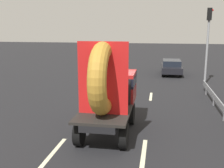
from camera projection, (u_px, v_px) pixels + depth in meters
name	position (u px, v px, depth m)	size (l,w,h in m)	color
ground_plane	(109.00, 126.00, 12.59)	(120.00, 120.00, 0.00)	black
flatbed_truck	(109.00, 89.00, 11.52)	(2.02, 4.57, 3.92)	black
distant_sedan	(171.00, 67.00, 25.65)	(1.78, 4.16, 1.36)	black
traffic_light	(208.00, 35.00, 20.63)	(0.42, 0.36, 5.75)	gray
guardrail	(219.00, 103.00, 14.39)	(0.10, 10.47, 0.71)	gray
lane_dash_left_near	(51.00, 156.00, 9.69)	(2.98, 0.16, 0.01)	beige
lane_dash_left_far	(99.00, 98.00, 17.41)	(2.57, 0.16, 0.01)	beige
lane_dash_right_near	(144.00, 153.00, 9.91)	(2.30, 0.16, 0.01)	beige
lane_dash_right_far	(151.00, 96.00, 17.76)	(2.04, 0.16, 0.01)	beige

